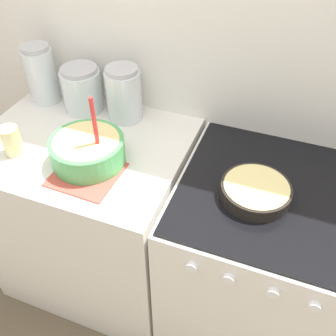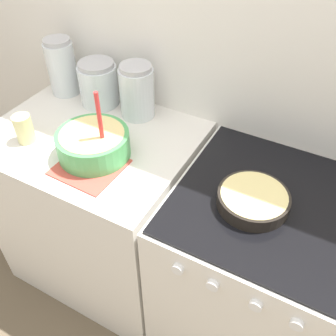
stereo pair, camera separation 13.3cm
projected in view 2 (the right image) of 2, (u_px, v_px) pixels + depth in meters
name	position (u px, v px, depth m)	size (l,w,h in m)	color
wall_back	(225.00, 57.00, 1.44)	(4.71, 0.05, 2.40)	white
countertop_cabinet	(102.00, 208.00, 1.86)	(0.86, 0.68, 0.91)	silver
stove	(253.00, 274.00, 1.58)	(0.68, 0.69, 0.91)	white
mixing_bowl	(93.00, 143.00, 1.42)	(0.28, 0.28, 0.29)	#4CA559
baking_pan	(253.00, 199.00, 1.25)	(0.24, 0.24, 0.05)	black
storage_jar_left	(63.00, 70.00, 1.74)	(0.13, 0.13, 0.26)	silver
storage_jar_middle	(99.00, 86.00, 1.69)	(0.17, 0.17, 0.20)	silver
storage_jar_right	(137.00, 95.00, 1.60)	(0.15, 0.15, 0.24)	silver
tin_can	(24.00, 129.00, 1.49)	(0.07, 0.07, 0.12)	beige
recipe_page	(90.00, 167.00, 1.40)	(0.24, 0.23, 0.01)	#CC4C3F
measuring_spoon	(98.00, 171.00, 1.37)	(0.12, 0.04, 0.04)	#333338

